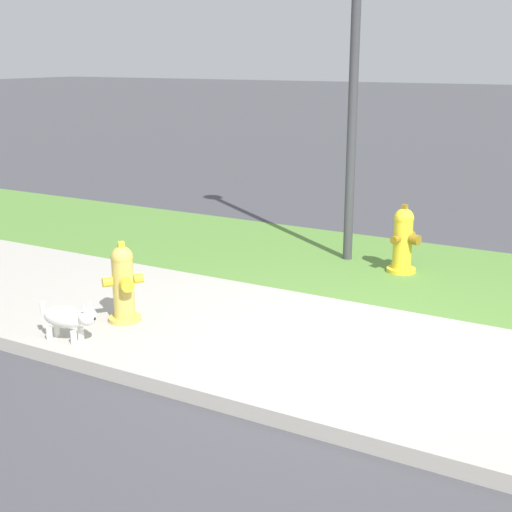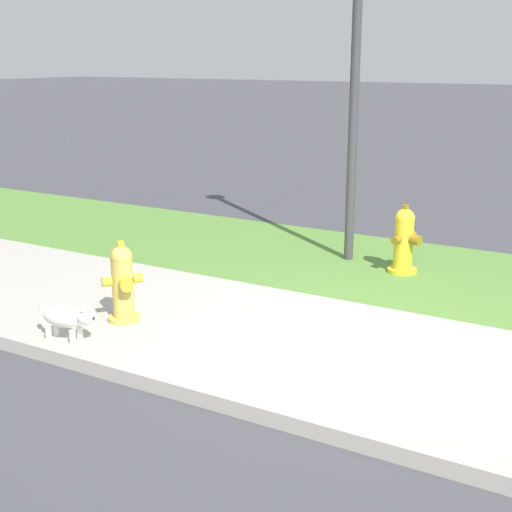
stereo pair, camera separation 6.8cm
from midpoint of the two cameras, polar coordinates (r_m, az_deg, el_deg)
ground_plane at (r=6.05m, az=6.92°, el=-7.77°), size 120.00×120.00×0.00m
sidewalk_pavement at (r=6.05m, az=6.92°, el=-7.72°), size 18.00×2.44×0.01m
grass_verge at (r=8.34m, az=13.81°, el=-1.43°), size 18.00×2.69×0.01m
street_curb at (r=4.96m, az=0.95°, el=-12.41°), size 18.00×0.16×0.12m
fire_hydrant_near_corner at (r=6.69m, az=-10.85°, el=-2.20°), size 0.35×0.35×0.77m
fire_hydrant_by_grass_verge at (r=8.26m, az=11.46°, el=1.27°), size 0.38×0.40×0.79m
small_white_dog at (r=6.38m, az=-15.08°, el=-4.80°), size 0.56×0.25×0.39m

